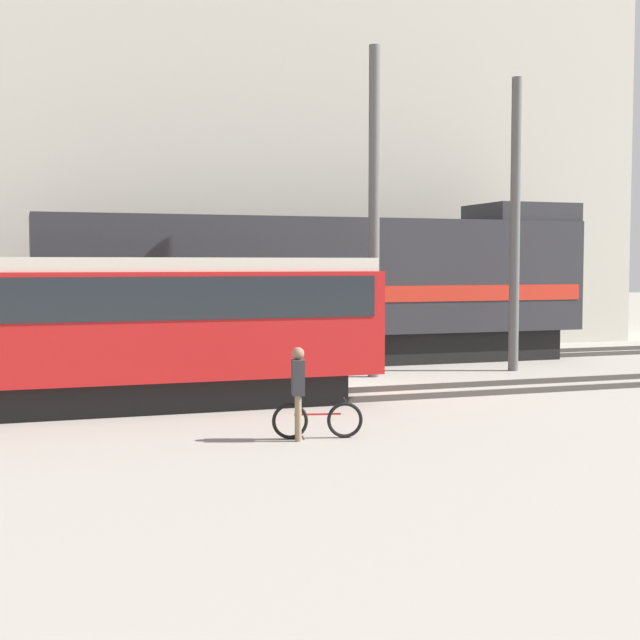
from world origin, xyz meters
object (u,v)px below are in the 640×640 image
(freight_locomotive, at_px, (324,288))
(bicycle, at_px, (318,420))
(streetcar, at_px, (83,324))
(utility_pole_left, at_px, (374,213))
(utility_pole_center, at_px, (515,225))
(person, at_px, (298,384))

(freight_locomotive, distance_m, bicycle, 12.23)
(streetcar, bearing_deg, utility_pole_left, 23.16)
(bicycle, height_order, utility_pole_center, utility_pole_center)
(streetcar, height_order, bicycle, streetcar)
(streetcar, bearing_deg, freight_locomotive, 41.50)
(streetcar, xyz_separation_m, person, (3.44, -4.47, -0.87))
(freight_locomotive, height_order, utility_pole_center, utility_pole_center)
(person, relative_size, utility_pole_center, 0.20)
(freight_locomotive, xyz_separation_m, streetcar, (-7.86, -6.95, -0.52))
(person, xyz_separation_m, utility_pole_center, (9.16, 7.94, 3.28))
(bicycle, height_order, utility_pole_left, utility_pole_left)
(streetcar, xyz_separation_m, utility_pole_left, (8.13, 3.48, 2.70))
(freight_locomotive, bearing_deg, bicycle, -109.52)
(person, relative_size, utility_pole_left, 0.18)
(freight_locomotive, height_order, bicycle, freight_locomotive)
(freight_locomotive, relative_size, utility_pole_center, 2.02)
(freight_locomotive, distance_m, utility_pole_left, 4.11)
(freight_locomotive, relative_size, bicycle, 10.58)
(streetcar, bearing_deg, utility_pole_center, 15.42)
(freight_locomotive, distance_m, utility_pole_center, 6.18)
(bicycle, bearing_deg, freight_locomotive, 70.48)
(person, bearing_deg, streetcar, 127.62)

